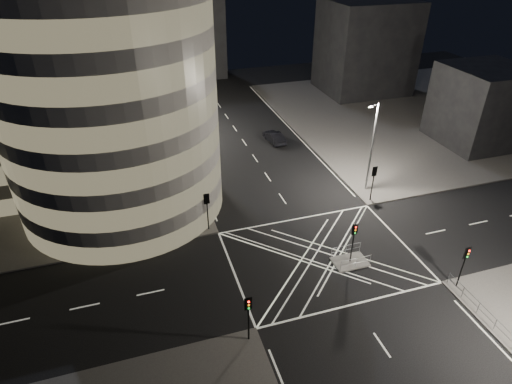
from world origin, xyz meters
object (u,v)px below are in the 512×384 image
object	(u,v)px
central_island	(350,262)
sedan	(274,137)
traffic_signal_island	(354,236)
street_lamp_left_near	(188,157)
street_lamp_left_far	(166,98)
traffic_signal_fl	(207,205)
traffic_signal_nl	(248,311)
traffic_signal_fr	(374,177)
street_lamp_right_far	(372,145)
traffic_signal_nr	(465,260)

from	to	relation	value
central_island	sedan	xyz separation A→B (m)	(1.95, 25.40, 0.67)
traffic_signal_island	street_lamp_left_near	distance (m)	17.89
street_lamp_left_far	sedan	distance (m)	15.48
traffic_signal_fl	traffic_signal_nl	xyz separation A→B (m)	(0.00, -13.60, 0.00)
traffic_signal_fr	sedan	world-z (taller)	traffic_signal_fr
traffic_signal_nl	sedan	xyz separation A→B (m)	(12.75, 30.70, -2.17)
central_island	traffic_signal_nl	world-z (taller)	traffic_signal_nl
sedan	traffic_signal_island	bearing A→B (deg)	79.63
traffic_signal_fl	traffic_signal_island	xyz separation A→B (m)	(10.80, -8.30, 0.00)
traffic_signal_nl	street_lamp_right_far	size ratio (longest dim) A/B	0.40
traffic_signal_fl	street_lamp_left_far	world-z (taller)	street_lamp_left_far
traffic_signal_fl	traffic_signal_nr	xyz separation A→B (m)	(17.60, -13.60, 0.00)
street_lamp_left_far	sedan	bearing A→B (deg)	-24.51
traffic_signal_nl	traffic_signal_fr	size ratio (longest dim) A/B	1.00
traffic_signal_fl	traffic_signal_nr	world-z (taller)	same
traffic_signal_nl	street_lamp_left_far	world-z (taller)	street_lamp_left_far
traffic_signal_island	sedan	bearing A→B (deg)	85.60
central_island	street_lamp_right_far	world-z (taller)	street_lamp_right_far
traffic_signal_fr	street_lamp_right_far	xyz separation A→B (m)	(0.64, 2.20, 2.63)
traffic_signal_island	central_island	bearing A→B (deg)	0.00
central_island	traffic_signal_fl	bearing A→B (deg)	142.46
traffic_signal_fl	traffic_signal_island	bearing A→B (deg)	-37.54
traffic_signal_fr	street_lamp_left_far	distance (m)	29.63
traffic_signal_fr	street_lamp_left_far	world-z (taller)	street_lamp_left_far
street_lamp_left_near	street_lamp_right_far	distance (m)	19.11
traffic_signal_fr	street_lamp_left_far	xyz separation A→B (m)	(-18.24, 23.20, 2.63)
sedan	street_lamp_left_near	bearing A→B (deg)	35.65
central_island	street_lamp_right_far	distance (m)	13.98
traffic_signal_fr	street_lamp_right_far	distance (m)	3.48
street_lamp_left_near	street_lamp_right_far	bearing A→B (deg)	-9.03
traffic_signal_nl	traffic_signal_nr	distance (m)	17.60
traffic_signal_island	street_lamp_right_far	bearing A→B (deg)	54.70
traffic_signal_island	traffic_signal_nl	bearing A→B (deg)	-153.86
central_island	traffic_signal_nl	size ratio (longest dim) A/B	0.75
central_island	traffic_signal_fr	world-z (taller)	traffic_signal_fr
traffic_signal_island	street_lamp_left_near	xyz separation A→B (m)	(-11.44, 13.50, 2.63)
traffic_signal_island	street_lamp_left_far	world-z (taller)	street_lamp_left_far
traffic_signal_fl	street_lamp_right_far	bearing A→B (deg)	6.88
central_island	traffic_signal_island	xyz separation A→B (m)	(0.00, 0.00, 2.84)
central_island	traffic_signal_island	bearing A→B (deg)	0.00
central_island	street_lamp_left_near	bearing A→B (deg)	130.27
traffic_signal_fl	street_lamp_left_near	size ratio (longest dim) A/B	0.40
street_lamp_right_far	traffic_signal_fl	bearing A→B (deg)	-173.12
street_lamp_left_far	street_lamp_right_far	xyz separation A→B (m)	(18.87, -21.00, 0.00)
central_island	street_lamp_left_near	xyz separation A→B (m)	(-11.44, 13.50, 5.47)
street_lamp_left_far	traffic_signal_fr	bearing A→B (deg)	-51.83
street_lamp_left_far	central_island	bearing A→B (deg)	-70.05
traffic_signal_island	street_lamp_left_near	bearing A→B (deg)	130.27
traffic_signal_fl	street_lamp_left_near	bearing A→B (deg)	96.97
traffic_signal_fr	sedan	size ratio (longest dim) A/B	0.89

